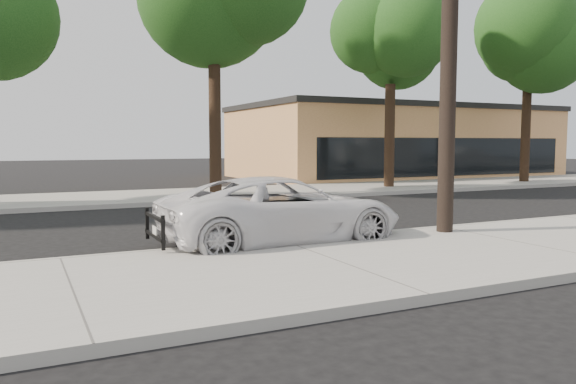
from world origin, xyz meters
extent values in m
plane|color=black|center=(0.00, 0.00, 0.00)|extent=(120.00, 120.00, 0.00)
cube|color=gray|center=(0.00, -4.30, 0.07)|extent=(90.00, 4.40, 0.15)
cube|color=gray|center=(0.00, 8.50, 0.07)|extent=(90.00, 5.00, 0.15)
cube|color=#9E9B93|center=(0.00, -2.10, 0.07)|extent=(90.00, 0.12, 0.16)
cube|color=#B87B4C|center=(16.00, 16.00, 2.00)|extent=(18.00, 10.00, 4.00)
cylinder|color=black|center=(3.60, -2.70, 4.65)|extent=(0.34, 0.34, 9.00)
cylinder|color=black|center=(2.00, 7.80, 2.53)|extent=(0.44, 0.44, 4.75)
sphere|color=#153F12|center=(2.00, 7.80, 6.50)|extent=(4.80, 4.80, 4.80)
cylinder|color=black|center=(10.00, 8.10, 2.35)|extent=(0.44, 0.44, 4.40)
sphere|color=#153F12|center=(10.00, 8.10, 6.00)|extent=(4.35, 4.35, 4.35)
sphere|color=#153F12|center=(10.58, 7.66, 7.16)|extent=(3.48, 3.48, 3.48)
cylinder|color=black|center=(18.00, 7.90, 2.45)|extent=(0.44, 0.44, 4.60)
sphere|color=#153F12|center=(18.00, 7.90, 6.30)|extent=(4.65, 4.65, 4.65)
sphere|color=#153F12|center=(18.62, 7.44, 7.54)|extent=(3.72, 3.72, 3.72)
imported|color=silver|center=(0.19, -1.80, 0.68)|extent=(4.98, 2.38, 1.37)
cube|color=orange|center=(0.11, -2.50, 0.16)|extent=(0.48, 0.48, 0.02)
cone|color=orange|center=(0.11, -2.50, 0.55)|extent=(0.43, 0.43, 0.80)
camera|label=1|loc=(-4.59, -11.92, 2.03)|focal=35.00mm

